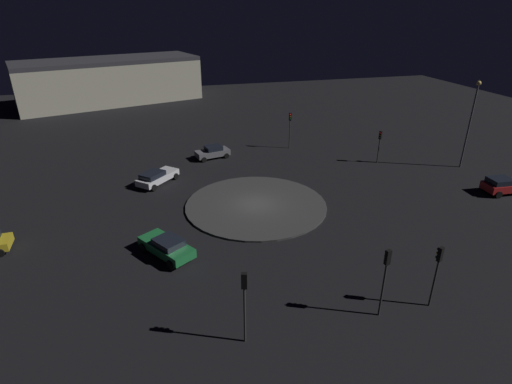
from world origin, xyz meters
The scene contains 13 objects.
ground_plane centered at (0.00, 0.00, 0.00)m, with size 119.30×119.30×0.00m, color black.
roundabout_island centered at (0.00, 0.00, 0.08)m, with size 12.63×12.63×0.16m, color #383838.
car_grey centered at (1.68, -13.30, 0.74)m, with size 4.20×2.67×1.46m.
car_green centered at (8.21, 6.03, 0.77)m, with size 3.97×4.75×1.45m.
car_red centered at (-23.73, 3.53, 0.80)m, with size 4.66×2.36×1.55m.
car_white centered at (8.36, -7.28, 0.75)m, with size 4.46×4.55×1.41m.
traffic_light_northwest centered at (-6.59, 15.51, 2.92)m, with size 0.36×0.39×4.11m.
traffic_light_southwest centered at (-8.16, -14.35, 3.17)m, with size 0.37×0.40×4.47m.
traffic_light_north centered at (4.74, 15.41, 3.14)m, with size 0.35×0.39×4.43m.
traffic_light_north_near centered at (-3.25, 15.46, 3.16)m, with size 0.34×0.38×4.45m.
traffic_light_southwest_near centered at (-16.14, -6.90, 2.65)m, with size 0.39×0.36×3.71m.
streetlamp_west centered at (-24.38, -3.31, 5.74)m, with size 0.47×0.47×9.37m.
store_building centered at (14.57, -47.76, 3.84)m, with size 32.83×19.35×7.69m.
Camera 1 is at (8.42, 31.40, 16.48)m, focal length 28.44 mm.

